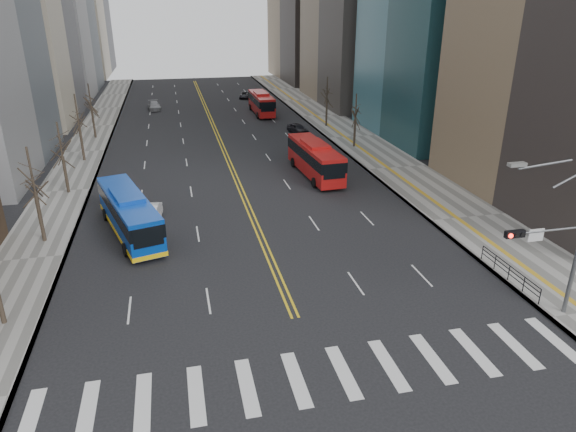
# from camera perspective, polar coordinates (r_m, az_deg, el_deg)

# --- Properties ---
(ground) EXTENTS (220.00, 220.00, 0.00)m
(ground) POSITION_cam_1_polar(r_m,az_deg,el_deg) (25.95, 3.57, -17.26)
(ground) COLOR black
(sidewalk_right) EXTENTS (7.00, 130.00, 0.15)m
(sidewalk_right) POSITION_cam_1_polar(r_m,az_deg,el_deg) (70.18, 7.12, 8.73)
(sidewalk_right) COLOR slate
(sidewalk_right) RESTS_ON ground
(sidewalk_left) EXTENTS (5.00, 130.00, 0.15)m
(sidewalk_left) POSITION_cam_1_polar(r_m,az_deg,el_deg) (66.99, -21.65, 6.65)
(sidewalk_left) COLOR slate
(sidewalk_left) RESTS_ON ground
(crosswalk) EXTENTS (26.70, 4.00, 0.01)m
(crosswalk) POSITION_cam_1_polar(r_m,az_deg,el_deg) (25.94, 3.57, -17.25)
(crosswalk) COLOR silver
(crosswalk) RESTS_ON ground
(centerline) EXTENTS (0.55, 100.00, 0.01)m
(centerline) POSITION_cam_1_polar(r_m,az_deg,el_deg) (76.12, -8.19, 9.70)
(centerline) COLOR gold
(centerline) RESTS_ON ground
(signal_mast) EXTENTS (5.37, 0.37, 9.39)m
(signal_mast) POSITION_cam_1_polar(r_m,az_deg,el_deg) (31.13, 27.83, -2.38)
(signal_mast) COLOR slate
(signal_mast) RESTS_ON ground
(pedestrian_railing) EXTENTS (0.06, 6.06, 1.02)m
(pedestrian_railing) POSITION_cam_1_polar(r_m,az_deg,el_deg) (35.85, 23.36, -5.57)
(pedestrian_railing) COLOR black
(pedestrian_railing) RESTS_ON sidewalk_right
(street_trees) EXTENTS (35.20, 47.20, 7.60)m
(street_trees) POSITION_cam_1_polar(r_m,az_deg,el_deg) (54.89, -14.05, 9.53)
(street_trees) COLOR #2C231B
(street_trees) RESTS_ON ground
(blue_bus) EXTENTS (5.57, 11.89, 3.40)m
(blue_bus) POSITION_cam_1_polar(r_m,az_deg,el_deg) (41.17, -17.26, 0.38)
(blue_bus) COLOR #0B3CAA
(blue_bus) RESTS_ON ground
(red_bus_near) EXTENTS (3.30, 11.33, 3.55)m
(red_bus_near) POSITION_cam_1_polar(r_m,az_deg,el_deg) (53.19, 3.02, 6.54)
(red_bus_near) COLOR #B51413
(red_bus_near) RESTS_ON ground
(red_bus_far) EXTENTS (2.82, 10.98, 3.49)m
(red_bus_far) POSITION_cam_1_polar(r_m,az_deg,el_deg) (84.96, -2.98, 12.55)
(red_bus_far) COLOR #B51413
(red_bus_far) RESTS_ON ground
(car_white) EXTENTS (2.35, 4.88, 1.54)m
(car_white) POSITION_cam_1_polar(r_m,az_deg,el_deg) (42.76, -15.31, -0.04)
(car_white) COLOR white
(car_white) RESTS_ON ground
(car_dark_mid) EXTENTS (2.70, 4.27, 1.35)m
(car_dark_mid) POSITION_cam_1_polar(r_m,az_deg,el_deg) (71.80, 1.08, 9.70)
(car_dark_mid) COLOR black
(car_dark_mid) RESTS_ON ground
(car_silver) EXTENTS (2.35, 4.89, 1.37)m
(car_silver) POSITION_cam_1_polar(r_m,az_deg,el_deg) (91.36, -14.63, 11.78)
(car_silver) COLOR gray
(car_silver) RESTS_ON ground
(car_dark_far) EXTENTS (2.93, 4.61, 1.19)m
(car_dark_far) POSITION_cam_1_polar(r_m,az_deg,el_deg) (100.26, -4.77, 13.25)
(car_dark_far) COLOR black
(car_dark_far) RESTS_ON ground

